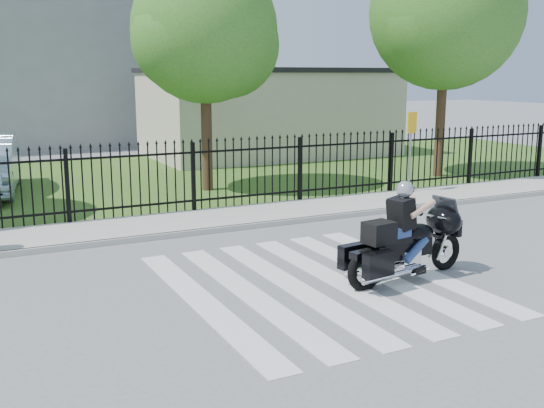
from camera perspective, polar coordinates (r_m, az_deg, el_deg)
name	(u,v)px	position (r m, az deg, el deg)	size (l,w,h in m)	color
ground	(316,284)	(10.70, 3.96, -7.13)	(120.00, 120.00, 0.00)	slate
crosswalk	(316,283)	(10.69, 3.96, -7.10)	(5.00, 5.50, 0.01)	silver
sidewalk	(209,220)	(15.04, -5.71, -1.44)	(40.00, 2.00, 0.12)	#ADAAA3
curb	(225,229)	(14.13, -4.26, -2.25)	(40.00, 0.12, 0.12)	#ADAAA3
grass_strip	(133,179)	(21.63, -12.33, 2.18)	(40.00, 12.00, 0.02)	#386221
iron_fence	(193,179)	(15.80, -7.06, 2.27)	(26.00, 0.04, 1.80)	black
tree_mid	(205,30)	(18.98, -6.07, 15.22)	(4.20, 4.20, 6.78)	#382316
tree_right	(446,13)	(22.33, 15.33, 16.18)	(5.00, 5.00, 7.90)	#382316
building_low	(269,114)	(27.60, -0.28, 8.04)	(10.00, 6.00, 3.50)	#BAAD9B
building_low_roof	(269,70)	(27.55, -0.28, 11.89)	(10.20, 6.20, 0.20)	black
motorcycle_rider	(405,239)	(10.91, 11.83, -3.08)	(2.62, 1.06, 1.74)	black
traffic_sign	(411,135)	(18.57, 12.36, 6.07)	(0.47, 0.22, 2.27)	gray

